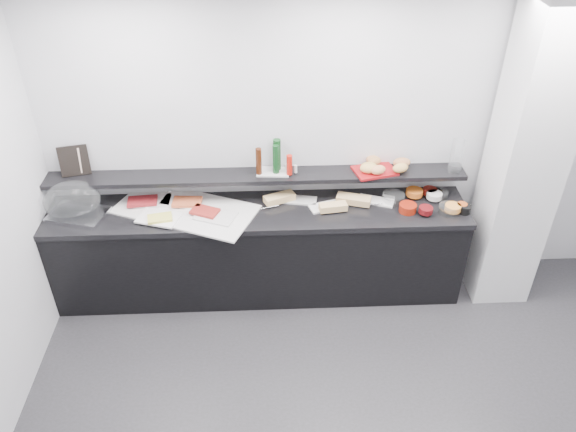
{
  "coord_description": "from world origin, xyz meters",
  "views": [
    {
      "loc": [
        -0.62,
        -2.28,
        3.62
      ],
      "look_at": [
        -0.45,
        1.45,
        1.0
      ],
      "focal_mm": 35.0,
      "sensor_mm": 36.0,
      "label": 1
    }
  ],
  "objects_px": {
    "cloche_base": "(79,215)",
    "bread_tray": "(375,171)",
    "sandwich_plate_mid": "(328,206)",
    "framed_print": "(74,161)",
    "carafe": "(457,156)",
    "condiment_tray": "(273,172)"
  },
  "relations": [
    {
      "from": "sandwich_plate_mid",
      "to": "condiment_tray",
      "type": "height_order",
      "value": "condiment_tray"
    },
    {
      "from": "condiment_tray",
      "to": "carafe",
      "type": "xyz_separation_m",
      "value": [
        1.56,
        -0.05,
        0.14
      ]
    },
    {
      "from": "cloche_base",
      "to": "bread_tray",
      "type": "height_order",
      "value": "bread_tray"
    },
    {
      "from": "cloche_base",
      "to": "condiment_tray",
      "type": "height_order",
      "value": "condiment_tray"
    },
    {
      "from": "framed_print",
      "to": "condiment_tray",
      "type": "height_order",
      "value": "framed_print"
    },
    {
      "from": "sandwich_plate_mid",
      "to": "framed_print",
      "type": "bearing_deg",
      "value": 156.25
    },
    {
      "from": "sandwich_plate_mid",
      "to": "condiment_tray",
      "type": "xyz_separation_m",
      "value": [
        -0.47,
        0.18,
        0.25
      ]
    },
    {
      "from": "sandwich_plate_mid",
      "to": "bread_tray",
      "type": "xyz_separation_m",
      "value": [
        0.41,
        0.15,
        0.25
      ]
    },
    {
      "from": "condiment_tray",
      "to": "carafe",
      "type": "bearing_deg",
      "value": 2.28
    },
    {
      "from": "framed_print",
      "to": "cloche_base",
      "type": "bearing_deg",
      "value": -96.0
    },
    {
      "from": "framed_print",
      "to": "carafe",
      "type": "xyz_separation_m",
      "value": [
        3.24,
        -0.1,
        0.02
      ]
    },
    {
      "from": "sandwich_plate_mid",
      "to": "condiment_tray",
      "type": "distance_m",
      "value": 0.56
    },
    {
      "from": "sandwich_plate_mid",
      "to": "bread_tray",
      "type": "distance_m",
      "value": 0.51
    },
    {
      "from": "sandwich_plate_mid",
      "to": "carafe",
      "type": "height_order",
      "value": "carafe"
    },
    {
      "from": "framed_print",
      "to": "carafe",
      "type": "distance_m",
      "value": 3.24
    },
    {
      "from": "bread_tray",
      "to": "carafe",
      "type": "bearing_deg",
      "value": -16.48
    },
    {
      "from": "sandwich_plate_mid",
      "to": "framed_print",
      "type": "xyz_separation_m",
      "value": [
        -2.15,
        0.23,
        0.37
      ]
    },
    {
      "from": "cloche_base",
      "to": "bread_tray",
      "type": "bearing_deg",
      "value": 20.27
    },
    {
      "from": "sandwich_plate_mid",
      "to": "framed_print",
      "type": "relative_size",
      "value": 1.24
    },
    {
      "from": "condiment_tray",
      "to": "bread_tray",
      "type": "distance_m",
      "value": 0.88
    },
    {
      "from": "cloche_base",
      "to": "carafe",
      "type": "xyz_separation_m",
      "value": [
        3.21,
        0.18,
        0.38
      ]
    },
    {
      "from": "cloche_base",
      "to": "condiment_tray",
      "type": "bearing_deg",
      "value": 23.67
    }
  ]
}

